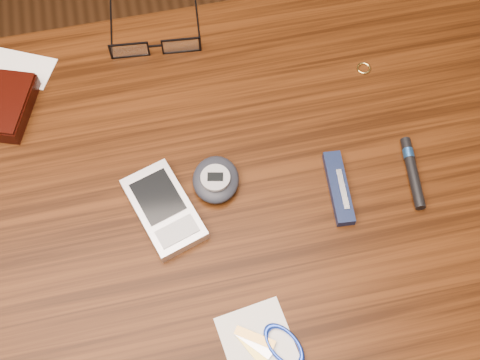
% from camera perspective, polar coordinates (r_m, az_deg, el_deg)
% --- Properties ---
extents(ground, '(3.80, 3.80, 0.00)m').
position_cam_1_polar(ground, '(1.48, -0.36, -15.08)').
color(ground, '#472814').
rests_on(ground, ground).
extents(desk, '(1.00, 0.70, 0.75)m').
position_cam_1_polar(desk, '(0.85, -0.60, -5.93)').
color(desk, '#361908').
rests_on(desk, ground).
extents(eyeglasses, '(0.14, 0.15, 0.03)m').
position_cam_1_polar(eyeglasses, '(0.90, -8.04, 12.63)').
color(eyeglasses, black).
rests_on(eyeglasses, desk).
extents(gold_ring, '(0.02, 0.02, 0.00)m').
position_cam_1_polar(gold_ring, '(0.89, 11.64, 10.34)').
color(gold_ring, '#EBCB6E').
rests_on(gold_ring, desk).
extents(pda_phone, '(0.10, 0.13, 0.02)m').
position_cam_1_polar(pda_phone, '(0.76, -7.25, -2.72)').
color(pda_phone, silver).
rests_on(pda_phone, desk).
extents(pedometer, '(0.07, 0.08, 0.03)m').
position_cam_1_polar(pedometer, '(0.77, -2.31, 0.05)').
color(pedometer, black).
rests_on(pedometer, desk).
extents(notepad_keys, '(0.10, 0.10, 0.01)m').
position_cam_1_polar(notepad_keys, '(0.71, 3.01, -15.29)').
color(notepad_keys, silver).
rests_on(notepad_keys, desk).
extents(pocket_knife, '(0.03, 0.10, 0.01)m').
position_cam_1_polar(pocket_knife, '(0.78, 9.33, -0.73)').
color(pocket_knife, '#101B38').
rests_on(pocket_knife, desk).
extents(black_blue_pen, '(0.03, 0.10, 0.01)m').
position_cam_1_polar(black_blue_pen, '(0.81, 16.01, 0.90)').
color(black_blue_pen, black).
rests_on(black_blue_pen, desk).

